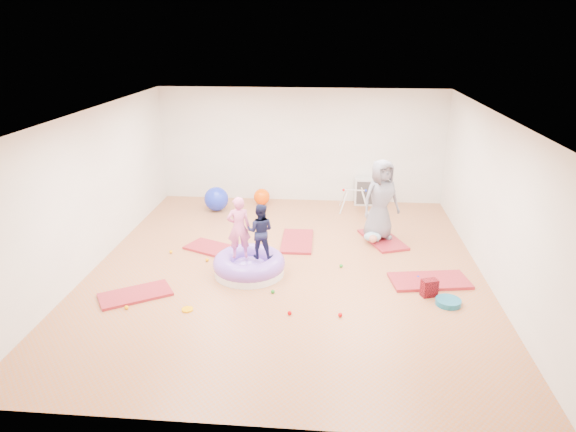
{
  "coord_description": "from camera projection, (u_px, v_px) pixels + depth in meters",
  "views": [
    {
      "loc": [
        0.77,
        -8.45,
        4.11
      ],
      "look_at": [
        0.0,
        0.3,
        0.9
      ],
      "focal_mm": 32.0,
      "sensor_mm": 36.0,
      "label": 1
    }
  ],
  "objects": [
    {
      "name": "balance_disc",
      "position": [
        448.0,
        302.0,
        8.12
      ],
      "size": [
        0.4,
        0.4,
        0.09
      ],
      "primitive_type": "cylinder",
      "color": "#16607F",
      "rests_on": "ground"
    },
    {
      "name": "infant",
      "position": [
        373.0,
        237.0,
        10.35
      ],
      "size": [
        0.35,
        0.35,
        0.2
      ],
      "color": "#97BED5",
      "rests_on": "gym_mat_rear_right"
    },
    {
      "name": "inflatable_cushion",
      "position": [
        249.0,
        265.0,
        9.12
      ],
      "size": [
        1.28,
        1.28,
        0.4
      ],
      "rotation": [
        0.0,
        0.0,
        0.24
      ],
      "color": "white",
      "rests_on": "ground"
    },
    {
      "name": "gym_mat_center_back",
      "position": [
        297.0,
        241.0,
        10.49
      ],
      "size": [
        0.64,
        1.24,
        0.05
      ],
      "primitive_type": "cube",
      "rotation": [
        0.0,
        0.0,
        1.58
      ],
      "color": "#A01E3E",
      "rests_on": "ground"
    },
    {
      "name": "exercise_ball_blue",
      "position": [
        216.0,
        199.0,
        12.25
      ],
      "size": [
        0.58,
        0.58,
        0.58
      ],
      "primitive_type": "sphere",
      "color": "#1A2DCA",
      "rests_on": "ground"
    },
    {
      "name": "infant_play_gym",
      "position": [
        354.0,
        197.0,
        12.17
      ],
      "size": [
        0.7,
        0.67,
        0.54
      ],
      "rotation": [
        0.0,
        0.0,
        -0.27
      ],
      "color": "silver",
      "rests_on": "ground"
    },
    {
      "name": "ball_pit_balls",
      "position": [
        266.0,
        282.0,
        8.77
      ],
      "size": [
        4.75,
        2.2,
        0.07
      ],
      "color": "#208A21",
      "rests_on": "ground"
    },
    {
      "name": "cube_shelf",
      "position": [
        368.0,
        191.0,
        12.68
      ],
      "size": [
        0.66,
        0.33,
        0.66
      ],
      "color": "silver",
      "rests_on": "ground"
    },
    {
      "name": "gym_mat_mid_left",
      "position": [
        215.0,
        249.0,
        10.13
      ],
      "size": [
        1.29,
        1.01,
        0.05
      ],
      "primitive_type": "cube",
      "rotation": [
        0.0,
        0.0,
        -0.43
      ],
      "color": "#A01E3E",
      "rests_on": "ground"
    },
    {
      "name": "yellow_toy",
      "position": [
        187.0,
        310.0,
        7.96
      ],
      "size": [
        0.18,
        0.18,
        0.03
      ],
      "primitive_type": "cylinder",
      "color": "#FBAC00",
      "rests_on": "ground"
    },
    {
      "name": "adult_caregiver",
      "position": [
        381.0,
        200.0,
        10.33
      ],
      "size": [
        0.96,
        0.83,
        1.65
      ],
      "primitive_type": "imported",
      "rotation": [
        0.0,
        0.0,
        0.46
      ],
      "color": "slate",
      "rests_on": "gym_mat_rear_right"
    },
    {
      "name": "backpack",
      "position": [
        429.0,
        288.0,
        8.34
      ],
      "size": [
        0.29,
        0.23,
        0.29
      ],
      "primitive_type": "cube",
      "rotation": [
        0.0,
        0.0,
        0.36
      ],
      "color": "#AA0E1C",
      "rests_on": "ground"
    },
    {
      "name": "child_pink",
      "position": [
        239.0,
        225.0,
        8.84
      ],
      "size": [
        0.46,
        0.36,
        1.12
      ],
      "primitive_type": "imported",
      "rotation": [
        0.0,
        0.0,
        3.41
      ],
      "color": "#DC639D",
      "rests_on": "inflatable_cushion"
    },
    {
      "name": "gym_mat_rear_right",
      "position": [
        383.0,
        240.0,
        10.57
      ],
      "size": [
        1.01,
        1.35,
        0.05
      ],
      "primitive_type": "cube",
      "rotation": [
        0.0,
        0.0,
        1.94
      ],
      "color": "#A01E3E",
      "rests_on": "ground"
    },
    {
      "name": "gym_mat_right",
      "position": [
        429.0,
        281.0,
        8.84
      ],
      "size": [
        1.42,
        0.88,
        0.06
      ],
      "primitive_type": "cube",
      "rotation": [
        0.0,
        0.0,
        0.17
      ],
      "color": "#A01E3E",
      "rests_on": "ground"
    },
    {
      "name": "child_navy",
      "position": [
        260.0,
        228.0,
        8.87
      ],
      "size": [
        0.5,
        0.41,
        0.98
      ],
      "primitive_type": "imported",
      "rotation": [
        0.0,
        0.0,
        3.07
      ],
      "color": "#141636",
      "rests_on": "inflatable_cushion"
    },
    {
      "name": "gym_mat_front_left",
      "position": [
        135.0,
        295.0,
        8.39
      ],
      "size": [
        1.26,
        1.08,
        0.05
      ],
      "primitive_type": "cube",
      "rotation": [
        0.0,
        0.0,
        0.57
      ],
      "color": "#A01E3E",
      "rests_on": "ground"
    },
    {
      "name": "room",
      "position": [
        286.0,
        195.0,
        8.9
      ],
      "size": [
        7.01,
        8.01,
        2.81
      ],
      "color": "#9D6C52",
      "rests_on": "ground"
    },
    {
      "name": "exercise_ball_orange",
      "position": [
        262.0,
        197.0,
        12.7
      ],
      "size": [
        0.4,
        0.4,
        0.4
      ],
      "primitive_type": "sphere",
      "color": "#FF4F00",
      "rests_on": "ground"
    }
  ]
}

